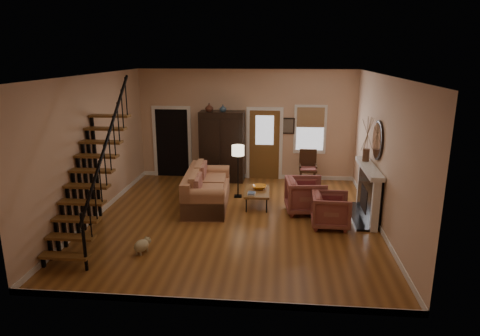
# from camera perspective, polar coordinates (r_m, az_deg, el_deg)

# --- Properties ---
(room) EXTENTS (7.00, 7.33, 3.30)m
(room) POSITION_cam_1_polar(r_m,az_deg,el_deg) (11.30, -1.95, 3.61)
(room) COLOR brown
(room) RESTS_ON ground
(staircase) EXTENTS (0.94, 2.80, 3.20)m
(staircase) POSITION_cam_1_polar(r_m,az_deg,el_deg) (9.04, -19.57, 0.39)
(staircase) COLOR brown
(staircase) RESTS_ON ground
(fireplace) EXTENTS (0.33, 1.95, 2.30)m
(fireplace) POSITION_cam_1_polar(r_m,az_deg,el_deg) (10.39, 16.94, -2.46)
(fireplace) COLOR black
(fireplace) RESTS_ON ground
(armoire) EXTENTS (1.30, 0.60, 2.10)m
(armoire) POSITION_cam_1_polar(r_m,az_deg,el_deg) (12.77, -2.40, 2.88)
(armoire) COLOR black
(armoire) RESTS_ON ground
(vase_a) EXTENTS (0.24, 0.24, 0.25)m
(vase_a) POSITION_cam_1_polar(r_m,az_deg,el_deg) (12.53, -4.13, 8.06)
(vase_a) COLOR #4C2619
(vase_a) RESTS_ON armoire
(vase_b) EXTENTS (0.20, 0.20, 0.21)m
(vase_b) POSITION_cam_1_polar(r_m,az_deg,el_deg) (12.47, -2.30, 7.97)
(vase_b) COLOR #334C60
(vase_b) RESTS_ON armoire
(sofa) EXTENTS (1.17, 2.41, 0.88)m
(sofa) POSITION_cam_1_polar(r_m,az_deg,el_deg) (10.86, -4.42, -2.74)
(sofa) COLOR #AD734E
(sofa) RESTS_ON ground
(coffee_table) EXTENTS (0.65, 1.08, 0.41)m
(coffee_table) POSITION_cam_1_polar(r_m,az_deg,el_deg) (10.83, 2.28, -4.05)
(coffee_table) COLOR brown
(coffee_table) RESTS_ON ground
(bowl) EXTENTS (0.36, 0.36, 0.09)m
(bowl) POSITION_cam_1_polar(r_m,az_deg,el_deg) (10.89, 2.60, -2.57)
(bowl) COLOR orange
(bowl) RESTS_ON coffee_table
(books) EXTENTS (0.19, 0.26, 0.05)m
(books) POSITION_cam_1_polar(r_m,az_deg,el_deg) (10.48, 1.54, -3.40)
(books) COLOR beige
(books) RESTS_ON coffee_table
(armchair_left) EXTENTS (0.86, 0.83, 0.76)m
(armchair_left) POSITION_cam_1_polar(r_m,az_deg,el_deg) (9.73, 12.02, -5.56)
(armchair_left) COLOR maroon
(armchair_left) RESTS_ON ground
(armchair_right) EXTENTS (1.01, 0.99, 0.84)m
(armchair_right) POSITION_cam_1_polar(r_m,az_deg,el_deg) (10.47, 8.72, -3.66)
(armchair_right) COLOR maroon
(armchair_right) RESTS_ON ground
(floor_lamp) EXTENTS (0.35, 0.35, 1.42)m
(floor_lamp) POSITION_cam_1_polar(r_m,az_deg,el_deg) (11.35, -0.27, -0.46)
(floor_lamp) COLOR black
(floor_lamp) RESTS_ON ground
(side_chair) EXTENTS (0.54, 0.54, 1.02)m
(side_chair) POSITION_cam_1_polar(r_m,az_deg,el_deg) (12.62, 9.05, 0.02)
(side_chair) COLOR #382111
(side_chair) RESTS_ON ground
(dog) EXTENTS (0.36, 0.45, 0.28)m
(dog) POSITION_cam_1_polar(r_m,az_deg,el_deg) (8.61, -13.01, -10.17)
(dog) COLOR #C1B484
(dog) RESTS_ON ground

